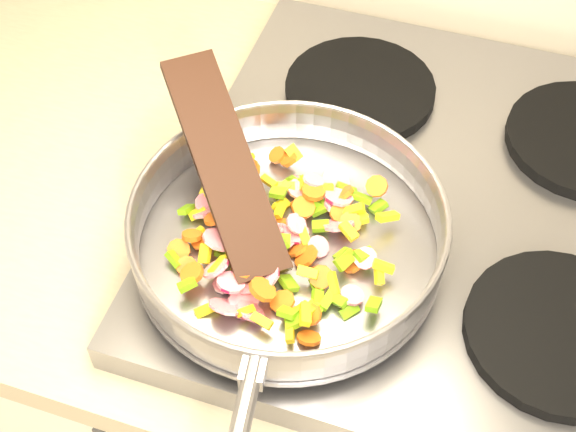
% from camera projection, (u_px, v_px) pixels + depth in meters
% --- Properties ---
extents(cooktop, '(0.60, 0.60, 0.04)m').
position_uv_depth(cooktop, '(444.00, 212.00, 0.92)').
color(cooktop, '#939399').
rests_on(cooktop, counter_top).
extents(grate_fl, '(0.19, 0.19, 0.02)m').
position_uv_depth(grate_fl, '(291.00, 260.00, 0.85)').
color(grate_fl, black).
rests_on(grate_fl, cooktop).
extents(grate_fr, '(0.19, 0.19, 0.02)m').
position_uv_depth(grate_fr, '(560.00, 332.00, 0.79)').
color(grate_fr, black).
rests_on(grate_fr, cooktop).
extents(grate_bl, '(0.19, 0.19, 0.02)m').
position_uv_depth(grate_bl, '(360.00, 89.00, 1.01)').
color(grate_bl, black).
rests_on(grate_bl, cooktop).
extents(saute_pan, '(0.37, 0.53, 0.06)m').
position_uv_depth(saute_pan, '(288.00, 230.00, 0.82)').
color(saute_pan, '#9E9EA5').
rests_on(saute_pan, grate_fl).
extents(vegetable_heap, '(0.24, 0.24, 0.05)m').
position_uv_depth(vegetable_heap, '(283.00, 238.00, 0.83)').
color(vegetable_heap, yellow).
rests_on(vegetable_heap, saute_pan).
extents(wooden_spatula, '(0.20, 0.23, 0.10)m').
position_uv_depth(wooden_spatula, '(224.00, 163.00, 0.83)').
color(wooden_spatula, black).
rests_on(wooden_spatula, saute_pan).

